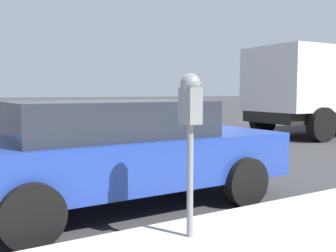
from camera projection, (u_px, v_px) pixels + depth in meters
ground_plane at (140, 183)px, 6.46m from camera, size 220.00×220.00×0.00m
parking_meter at (190, 113)px, 3.63m from camera, size 0.21×0.19×1.54m
car_blue at (118, 149)px, 5.14m from camera, size 2.06×4.39×1.38m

